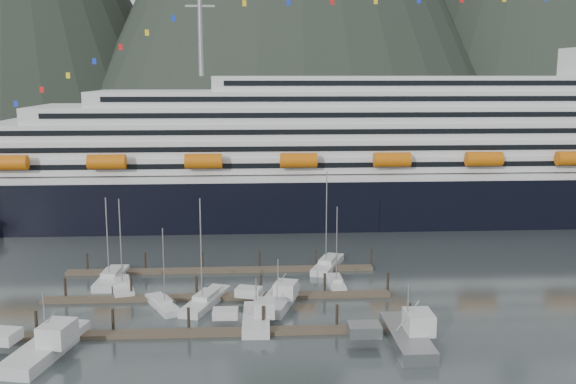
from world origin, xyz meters
name	(u,v)px	position (x,y,z in m)	size (l,w,h in m)	color
ground	(254,305)	(0.00, 0.00, 0.00)	(1600.00, 1600.00, 0.00)	#3F494A
cruise_ship	(391,162)	(30.03, 54.94, 12.04)	(210.00, 30.40, 50.30)	black
dock_near	(214,332)	(-4.93, -9.95, 0.31)	(48.18, 2.28, 3.20)	#4E4332
dock_mid	(218,296)	(-4.93, 3.05, 0.31)	(48.18, 2.28, 3.20)	#4E4332
dock_far	(222,270)	(-4.93, 16.05, 0.31)	(48.18, 2.28, 3.20)	#4E4332
sailboat_a	(122,288)	(-18.89, 7.45, 0.43)	(5.04, 9.77, 14.05)	silver
sailboat_b	(163,305)	(-12.15, -0.27, 0.39)	(5.72, 8.74, 11.40)	silver
sailboat_d	(206,301)	(-6.54, 0.70, 0.43)	(6.57, 12.11, 15.29)	silver
sailboat_e	(111,279)	(-21.29, 11.81, 0.43)	(3.56, 11.33, 13.55)	silver
sailboat_g	(328,265)	(11.99, 17.14, 0.44)	(6.63, 11.38, 16.24)	silver
sailboat_h	(335,283)	(12.00, 7.64, 0.40)	(2.33, 7.72, 12.37)	silver
trawler_a	(45,345)	(-23.40, -14.57, 0.96)	(10.79, 14.61, 7.79)	silver
trawler_b	(255,318)	(0.06, -7.08, 0.85)	(7.74, 10.15, 6.51)	silver
trawler_d	(406,335)	(17.32, -14.04, 0.97)	(9.74, 13.18, 7.88)	gray
trawler_e	(277,299)	(3.08, -0.21, 0.90)	(9.14, 11.36, 7.01)	silver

